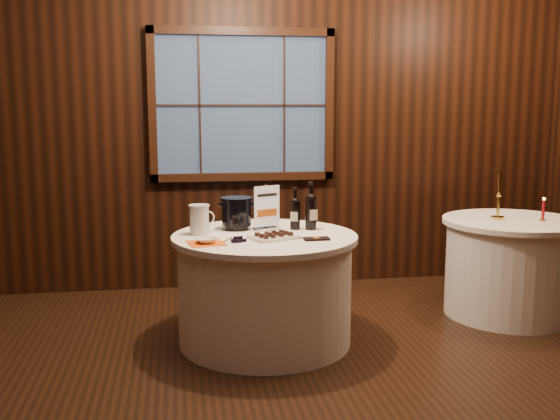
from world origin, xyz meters
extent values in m
plane|color=black|center=(0.00, 0.00, 0.00)|extent=(6.00, 6.00, 0.00)
cube|color=black|center=(0.00, 2.50, 1.50)|extent=(6.00, 0.02, 3.00)
cube|color=#384E75|center=(0.00, 2.47, 1.65)|extent=(1.50, 0.01, 1.20)
cylinder|color=white|center=(0.00, 1.00, 0.36)|extent=(1.20, 1.20, 0.73)
cylinder|color=white|center=(0.00, 1.00, 0.75)|extent=(1.28, 1.28, 0.04)
cylinder|color=white|center=(2.00, 1.30, 0.36)|extent=(1.00, 1.00, 0.73)
cylinder|color=white|center=(2.00, 1.30, 0.75)|extent=(1.08, 1.08, 0.04)
cube|color=#B6B6BD|center=(0.03, 1.18, 0.78)|extent=(0.20, 0.15, 0.02)
cube|color=#B6B6BD|center=(0.03, 1.18, 0.94)|extent=(0.03, 0.02, 0.31)
cube|color=white|center=(0.03, 1.17, 0.94)|extent=(0.19, 0.08, 0.29)
cylinder|color=black|center=(0.24, 1.17, 0.87)|extent=(0.07, 0.07, 0.19)
sphere|color=black|center=(0.24, 1.17, 0.96)|extent=(0.07, 0.07, 0.07)
cylinder|color=black|center=(0.24, 1.17, 1.02)|extent=(0.03, 0.03, 0.09)
cylinder|color=black|center=(0.24, 1.17, 1.06)|extent=(0.03, 0.03, 0.02)
cube|color=beige|center=(0.24, 1.13, 0.87)|extent=(0.05, 0.02, 0.07)
cylinder|color=black|center=(0.35, 1.14, 0.88)|extent=(0.08, 0.08, 0.22)
sphere|color=black|center=(0.35, 1.14, 0.99)|extent=(0.08, 0.08, 0.08)
cylinder|color=black|center=(0.35, 1.14, 1.05)|extent=(0.03, 0.03, 0.10)
cylinder|color=black|center=(0.35, 1.14, 1.10)|extent=(0.04, 0.04, 0.02)
cube|color=beige|center=(0.35, 1.10, 0.88)|extent=(0.06, 0.02, 0.08)
cylinder|color=black|center=(-0.17, 1.23, 0.78)|extent=(0.16, 0.16, 0.03)
cylinder|color=black|center=(-0.17, 1.23, 0.89)|extent=(0.21, 0.21, 0.18)
cylinder|color=black|center=(-0.17, 1.23, 0.99)|extent=(0.23, 0.23, 0.02)
cube|color=white|center=(0.04, 0.86, 0.78)|extent=(0.37, 0.31, 0.02)
cube|color=black|center=(0.32, 0.77, 0.78)|extent=(0.17, 0.09, 0.01)
cylinder|color=#3B2815|center=(-0.27, 0.78, 0.79)|extent=(0.07, 0.01, 0.03)
cylinder|color=white|center=(-0.44, 1.09, 0.87)|extent=(0.13, 0.13, 0.19)
cylinder|color=white|center=(-0.44, 1.09, 0.97)|extent=(0.14, 0.14, 0.01)
torus|color=white|center=(-0.37, 1.09, 0.88)|extent=(0.10, 0.05, 0.10)
cube|color=#F65B14|center=(-0.41, 0.77, 0.77)|extent=(0.27, 0.27, 0.00)
imported|color=white|center=(-0.41, 0.77, 0.79)|extent=(0.15, 0.15, 0.03)
cylinder|color=gold|center=(1.89, 1.34, 0.78)|extent=(0.11, 0.11, 0.02)
cylinder|color=gold|center=(1.89, 1.34, 0.95)|extent=(0.02, 0.02, 0.33)
cylinder|color=gold|center=(1.89, 1.34, 1.13)|extent=(0.05, 0.05, 0.03)
cylinder|color=gold|center=(2.18, 1.19, 0.78)|extent=(0.05, 0.05, 0.01)
cylinder|color=#A50C13|center=(2.18, 1.19, 0.86)|extent=(0.02, 0.02, 0.15)
sphere|color=#FFB23F|center=(2.18, 1.19, 0.94)|extent=(0.02, 0.02, 0.02)
camera|label=1|loc=(-0.59, -3.38, 1.66)|focal=42.00mm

